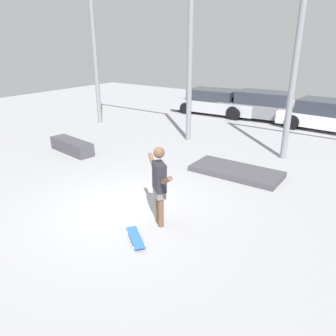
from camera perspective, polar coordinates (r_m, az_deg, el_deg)
ground_plane at (r=7.89m, az=-7.39°, el=-7.26°), size 36.00×36.00×0.00m
skateboarder at (r=6.82m, az=-1.51°, el=-2.59°), size 1.26×0.98×1.77m
skateboard at (r=6.75m, az=-5.67°, el=-11.95°), size 0.79×0.66×0.08m
grind_box at (r=12.19m, az=-16.40°, el=3.67°), size 2.00×0.82×0.45m
manual_pad at (r=10.03m, az=11.77°, el=-0.58°), size 2.66×1.23×0.17m
canopy_support_left at (r=14.24m, az=-5.36°, el=20.58°), size 5.24×0.20×5.92m
parked_car_silver at (r=18.20m, az=8.24°, el=11.28°), size 4.63×2.11×1.30m
parked_car_grey at (r=17.33m, az=16.55°, el=10.27°), size 4.65×2.13×1.39m
parked_car_white at (r=16.29m, az=26.04°, el=8.19°), size 4.21×2.24×1.31m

